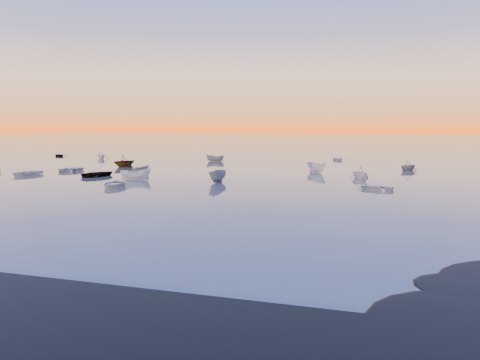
% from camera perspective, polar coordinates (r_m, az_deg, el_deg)
% --- Properties ---
extents(ground, '(600.00, 600.00, 0.00)m').
position_cam_1_polar(ground, '(120.77, 11.23, 3.25)').
color(ground, slate).
rests_on(ground, ground).
extents(mud_lobes, '(140.00, 6.00, 0.07)m').
position_cam_1_polar(mud_lobes, '(23.56, -15.27, -10.49)').
color(mud_lobes, black).
rests_on(mud_lobes, ground).
extents(moored_fleet, '(124.00, 58.00, 1.20)m').
position_cam_1_polar(moored_fleet, '(74.29, 7.52, 1.28)').
color(moored_fleet, silver).
rests_on(moored_fleet, ground).
extents(boat_near_center, '(3.44, 4.20, 1.35)m').
position_cam_1_polar(boat_near_center, '(61.63, -12.58, 0.09)').
color(boat_near_center, silver).
rests_on(boat_near_center, ground).
extents(boat_near_right, '(3.66, 3.30, 1.20)m').
position_cam_1_polar(boat_near_right, '(63.28, 14.40, 0.20)').
color(boat_near_right, silver).
rests_on(boat_near_right, ground).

